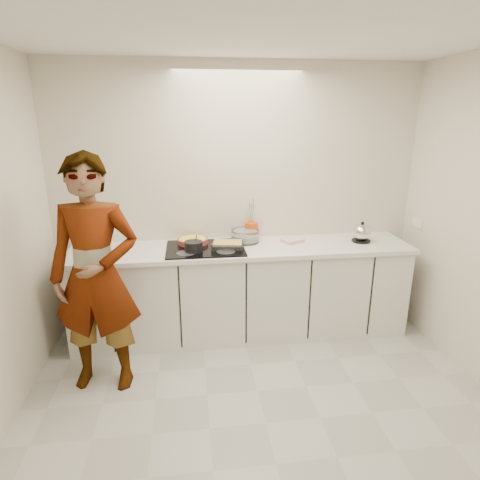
{
  "coord_description": "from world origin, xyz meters",
  "views": [
    {
      "loc": [
        -0.48,
        -2.3,
        2.1
      ],
      "look_at": [
        -0.05,
        1.05,
        1.05
      ],
      "focal_mm": 30.0,
      "sensor_mm": 36.0,
      "label": 1
    }
  ],
  "objects": [
    {
      "name": "floor",
      "position": [
        0.0,
        0.0,
        0.0
      ],
      "size": [
        3.6,
        3.2,
        0.0
      ],
      "primitive_type": "cube",
      "color": "#BABAB1",
      "rests_on": "ground"
    },
    {
      "name": "ceiling",
      "position": [
        0.0,
        0.0,
        2.6
      ],
      "size": [
        3.6,
        3.2,
        0.0
      ],
      "primitive_type": "cube",
      "color": "white",
      "rests_on": "wall_back"
    },
    {
      "name": "wall_back",
      "position": [
        0.0,
        1.6,
        1.3
      ],
      "size": [
        3.6,
        0.0,
        2.6
      ],
      "primitive_type": "cube",
      "color": "beige",
      "rests_on": "ground"
    },
    {
      "name": "wall_front",
      "position": [
        0.0,
        -1.6,
        1.3
      ],
      "size": [
        3.6,
        0.0,
        2.6
      ],
      "primitive_type": "cube",
      "color": "beige",
      "rests_on": "ground"
    },
    {
      "name": "base_cabinets",
      "position": [
        0.0,
        1.28,
        0.43
      ],
      "size": [
        3.2,
        0.58,
        0.87
      ],
      "primitive_type": "cube",
      "color": "silver",
      "rests_on": "floor"
    },
    {
      "name": "countertop",
      "position": [
        0.0,
        1.28,
        0.89
      ],
      "size": [
        3.24,
        0.64,
        0.04
      ],
      "primitive_type": "cube",
      "color": "white",
      "rests_on": "base_cabinets"
    },
    {
      "name": "hob",
      "position": [
        -0.35,
        1.26,
        0.92
      ],
      "size": [
        0.72,
        0.54,
        0.01
      ],
      "primitive_type": "cube",
      "color": "black",
      "rests_on": "countertop"
    },
    {
      "name": "tart_dish",
      "position": [
        -0.46,
        1.41,
        0.95
      ],
      "size": [
        0.38,
        0.38,
        0.05
      ],
      "color": "#A64337",
      "rests_on": "hob"
    },
    {
      "name": "saucepan",
      "position": [
        -0.46,
        1.17,
        0.97
      ],
      "size": [
        0.19,
        0.19,
        0.16
      ],
      "color": "black",
      "rests_on": "hob"
    },
    {
      "name": "baking_dish",
      "position": [
        -0.14,
        1.23,
        0.96
      ],
      "size": [
        0.32,
        0.26,
        0.06
      ],
      "color": "silver",
      "rests_on": "hob"
    },
    {
      "name": "mixing_bowl",
      "position": [
        0.05,
        1.43,
        0.97
      ],
      "size": [
        0.35,
        0.35,
        0.13
      ],
      "color": "silver",
      "rests_on": "countertop"
    },
    {
      "name": "tea_towel",
      "position": [
        0.51,
        1.36,
        0.93
      ],
      "size": [
        0.24,
        0.22,
        0.03
      ],
      "primitive_type": "cube",
      "rotation": [
        0.0,
        0.0,
        0.46
      ],
      "color": "white",
      "rests_on": "countertop"
    },
    {
      "name": "kettle",
      "position": [
        1.19,
        1.29,
        1.0
      ],
      "size": [
        0.2,
        0.2,
        0.21
      ],
      "color": "black",
      "rests_on": "countertop"
    },
    {
      "name": "utensil_crock",
      "position": [
        0.13,
        1.53,
        0.99
      ],
      "size": [
        0.16,
        0.16,
        0.17
      ],
      "primitive_type": "cylinder",
      "rotation": [
        0.0,
        0.0,
        -0.23
      ],
      "color": "#D04A09",
      "rests_on": "countertop"
    },
    {
      "name": "cook",
      "position": [
        -1.21,
        0.64,
        0.93
      ],
      "size": [
        0.73,
        0.52,
        1.87
      ],
      "primitive_type": "imported",
      "rotation": [
        0.0,
        0.0,
        -0.12
      ],
      "color": "silver",
      "rests_on": "floor"
    }
  ]
}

